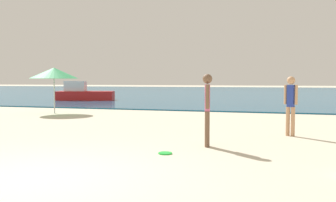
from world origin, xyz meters
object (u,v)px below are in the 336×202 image
person_standing (207,105)px  person_distant (291,102)px  frisbee (165,153)px  beach_umbrella (54,73)px  boat_near (83,94)px

person_standing → person_distant: size_ratio=1.02×
frisbee → person_distant: (2.38, 3.16, 0.86)m
person_standing → beach_umbrella: size_ratio=0.76×
person_distant → beach_umbrella: bearing=179.5°
person_standing → boat_near: (-11.63, 15.07, -0.37)m
beach_umbrella → boat_near: bearing=112.6°
person_distant → beach_umbrella: beach_umbrella is taller
person_distant → frisbee: bearing=-105.3°
person_distant → boat_near: person_distant is taller
person_distant → beach_umbrella: size_ratio=0.74×
person_distant → boat_near: bearing=157.6°
person_standing → boat_near: bearing=-154.6°
boat_near → person_standing: bearing=-68.4°
person_standing → frisbee: 1.48m
boat_near → beach_umbrella: 9.85m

